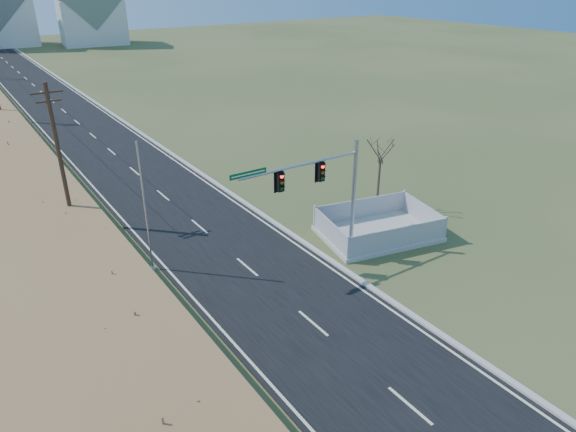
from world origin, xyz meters
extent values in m
plane|color=#3E4B24|center=(0.00, 0.00, 0.00)|extent=(260.00, 260.00, 0.00)
cube|color=black|center=(0.00, 50.00, 0.03)|extent=(8.00, 180.00, 0.06)
cube|color=#B2AFA8|center=(4.15, 50.00, 0.09)|extent=(0.30, 180.00, 0.18)
cylinder|color=#422D1E|center=(-6.50, 15.00, 4.50)|extent=(0.26, 0.26, 9.00)
cube|color=#422D1E|center=(-6.50, 15.00, 8.40)|extent=(1.80, 0.10, 0.10)
cube|color=#422D1E|center=(-6.50, 15.00, 7.90)|extent=(1.40, 0.10, 0.10)
cube|color=silver|center=(20.00, 104.00, 4.50)|extent=(13.87, 10.31, 9.00)
cylinder|color=#9EA0A5|center=(6.50, 2.93, 0.09)|extent=(0.55, 0.55, 0.18)
cylinder|color=#9EA0A5|center=(6.50, 2.93, 3.21)|extent=(0.24, 0.24, 6.43)
cylinder|color=#9EA0A5|center=(2.83, 2.97, 5.69)|extent=(7.35, 0.24, 0.15)
cube|color=black|center=(4.11, 2.96, 5.07)|extent=(0.34, 0.28, 1.05)
cube|color=black|center=(1.54, 2.99, 5.07)|extent=(0.34, 0.28, 1.05)
cube|color=#045421|center=(-0.30, 3.01, 5.88)|extent=(2.02, 0.07, 0.28)
cube|color=#B7B5AD|center=(8.54, 2.79, 0.13)|extent=(7.63, 5.97, 0.26)
cube|color=#A1A2A6|center=(8.08, 0.67, 0.91)|extent=(6.38, 1.45, 1.30)
cube|color=#A1A2A6|center=(9.00, 4.91, 0.91)|extent=(6.38, 1.45, 1.30)
cube|color=#A1A2A6|center=(5.36, 3.48, 0.91)|extent=(1.00, 4.26, 1.30)
cube|color=#A1A2A6|center=(11.72, 2.10, 0.91)|extent=(1.00, 4.26, 1.30)
cube|color=white|center=(5.58, 2.00, 0.35)|extent=(0.51, 0.25, 0.66)
cube|color=red|center=(5.57, 1.97, 0.35)|extent=(0.40, 0.18, 0.19)
cylinder|color=#B7B5AD|center=(-4.30, 6.79, 0.07)|extent=(0.33, 0.33, 0.15)
cylinder|color=#9EA0A5|center=(-4.30, 6.79, 3.63)|extent=(0.09, 0.09, 7.25)
cylinder|color=#4C3F33|center=(11.15, 5.65, 1.76)|extent=(0.16, 0.16, 3.51)
camera|label=1|loc=(-11.76, -17.12, 14.70)|focal=32.00mm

